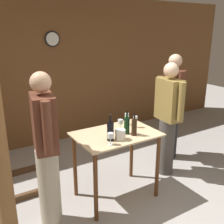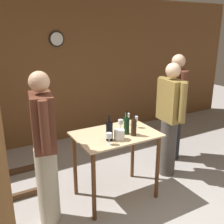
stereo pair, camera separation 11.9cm
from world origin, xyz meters
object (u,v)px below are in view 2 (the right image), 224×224
at_px(wine_glass_near_right, 127,117).
at_px(ice_bucket, 119,135).
at_px(wine_bottle_left, 127,125).
at_px(person_host, 175,106).
at_px(person_visitor_bearded, 170,118).
at_px(wine_glass_near_center, 121,122).
at_px(wine_bottle_center, 134,127).
at_px(wine_glass_near_left, 109,136).
at_px(wine_glass_far_side, 136,119).
at_px(person_visitor_with_scarf, 45,148).
at_px(wine_bottle_far_left, 109,131).

bearing_deg(wine_glass_near_right, ice_bucket, -133.02).
xyz_separation_m(wine_bottle_left, wine_glass_near_right, (0.18, 0.27, 0.00)).
relative_size(wine_glass_near_right, person_host, 0.09).
height_order(person_host, person_visitor_bearded, person_host).
distance_m(wine_bottle_left, wine_glass_near_center, 0.16).
bearing_deg(wine_bottle_left, ice_bucket, -147.32).
bearing_deg(wine_bottle_center, wine_bottle_left, 118.60).
bearing_deg(wine_glass_near_left, ice_bucket, 19.70).
distance_m(wine_bottle_left, ice_bucket, 0.20).
height_order(wine_glass_near_right, person_visitor_bearded, person_visitor_bearded).
height_order(wine_bottle_left, person_host, person_host).
relative_size(wine_glass_near_center, wine_glass_far_side, 0.88).
height_order(wine_glass_far_side, person_host, person_host).
relative_size(wine_glass_near_left, wine_glass_far_side, 0.89).
bearing_deg(person_visitor_with_scarf, wine_bottle_center, -6.77).
height_order(wine_bottle_left, ice_bucket, wine_bottle_left).
height_order(wine_glass_far_side, person_visitor_with_scarf, person_visitor_with_scarf).
bearing_deg(wine_bottle_left, wine_bottle_far_left, -166.06).
distance_m(wine_bottle_far_left, person_host, 1.66).
xyz_separation_m(wine_bottle_left, person_host, (1.27, 0.54, -0.07)).
height_order(wine_glass_near_left, person_visitor_bearded, person_visitor_bearded).
height_order(wine_bottle_far_left, person_host, person_host).
bearing_deg(person_visitor_bearded, ice_bucket, -163.94).
bearing_deg(wine_glass_near_center, wine_glass_near_left, -136.63).
xyz_separation_m(wine_bottle_far_left, wine_glass_near_center, (0.28, 0.22, -0.02)).
relative_size(wine_bottle_left, wine_glass_near_right, 1.78).
distance_m(wine_bottle_far_left, wine_glass_near_left, 0.12).
distance_m(wine_bottle_left, wine_bottle_center, 0.10).
distance_m(wine_glass_near_center, person_visitor_bearded, 0.85).
bearing_deg(wine_bottle_left, wine_glass_near_right, 55.75).
xyz_separation_m(wine_bottle_far_left, wine_glass_near_right, (0.46, 0.33, -0.00)).
bearing_deg(person_host, wine_glass_near_center, -163.23).
xyz_separation_m(wine_glass_far_side, person_host, (1.05, 0.41, -0.07)).
distance_m(wine_bottle_center, person_visitor_bearded, 0.86).
distance_m(wine_bottle_left, wine_glass_far_side, 0.25).
bearing_deg(wine_glass_near_center, wine_bottle_center, -80.59).
xyz_separation_m(ice_bucket, person_host, (1.43, 0.64, -0.02)).
relative_size(wine_bottle_center, wine_glass_near_right, 1.68).
relative_size(wine_bottle_left, wine_bottle_center, 1.06).
bearing_deg(person_host, wine_glass_near_right, -166.04).
xyz_separation_m(wine_glass_near_left, wine_glass_far_side, (0.55, 0.29, 0.01)).
height_order(wine_bottle_far_left, ice_bucket, wine_bottle_far_left).
xyz_separation_m(person_host, person_visitor_with_scarf, (-2.27, -0.50, -0.01)).
bearing_deg(person_host, wine_glass_near_left, -156.32).
distance_m(wine_bottle_center, wine_glass_near_left, 0.39).
relative_size(wine_bottle_far_left, person_visitor_with_scarf, 0.18).
height_order(wine_glass_near_left, wine_glass_far_side, wine_glass_far_side).
relative_size(wine_bottle_left, wine_glass_near_center, 2.12).
height_order(wine_bottle_center, ice_bucket, wine_bottle_center).
relative_size(wine_glass_near_center, person_visitor_bearded, 0.08).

